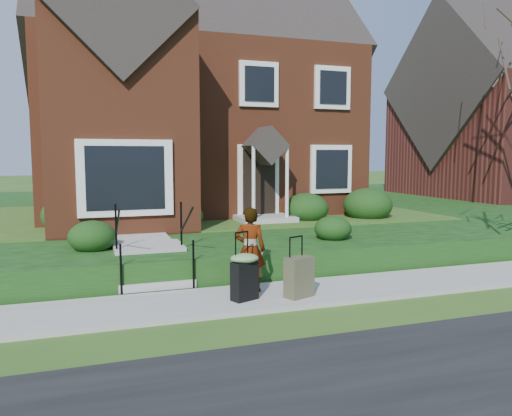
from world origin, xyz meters
name	(u,v)px	position (x,y,z in m)	size (l,w,h in m)	color
ground	(304,295)	(0.00, 0.00, 0.00)	(120.00, 120.00, 0.00)	#2D5119
sidewalk	(304,293)	(0.00, 0.00, 0.04)	(60.00, 1.60, 0.08)	#9E9B93
terrace	(283,209)	(4.00, 10.90, 0.30)	(44.00, 20.00, 0.60)	#13330E
walkway	(136,229)	(-2.50, 5.00, 0.63)	(1.20, 6.00, 0.06)	#9E9B93
main_house	(187,77)	(-0.21, 9.61, 5.26)	(10.40, 10.20, 9.40)	brown
front_steps	(151,259)	(-2.50, 1.84, 0.47)	(1.40, 2.02, 1.50)	#9E9B93
foundation_shrubs	(235,209)	(0.12, 4.85, 1.08)	(10.01, 4.31, 1.12)	#143710
woman	(250,249)	(-0.92, 0.32, 0.85)	(0.56, 0.37, 1.53)	#999999
suitcase_black	(244,274)	(-1.19, -0.19, 0.53)	(0.60, 0.55, 1.17)	black
suitcase_olive	(299,277)	(-0.24, -0.33, 0.44)	(0.56, 0.43, 1.06)	#4F4D34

